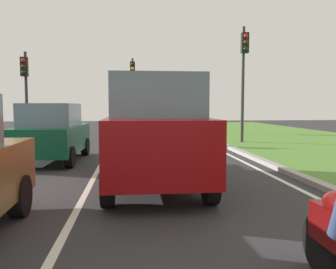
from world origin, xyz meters
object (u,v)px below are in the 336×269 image
Objects in this scene: traffic_light_near_right at (244,66)px; traffic_light_far_median at (133,82)px; car_suv_ahead at (154,131)px; traffic_light_overhead_left at (25,81)px; car_hatchback_far at (53,133)px.

traffic_light_near_right is 9.28m from traffic_light_far_median.
car_suv_ahead is 1.05× the size of traffic_light_overhead_left.
traffic_light_far_median reaches higher than car_hatchback_far.
car_suv_ahead is 9.69m from traffic_light_near_right.
car_suv_ahead is at bearing -119.29° from traffic_light_near_right.
traffic_light_overhead_left is (-5.47, 10.02, 1.72)m from car_suv_ahead.
car_hatchback_far is 12.84m from traffic_light_far_median.
traffic_light_far_median is at bearing 91.51° from car_suv_ahead.
traffic_light_near_right reaches higher than traffic_light_overhead_left.
traffic_light_far_median is (2.51, 12.36, 2.41)m from car_hatchback_far.
car_suv_ahead is 0.93× the size of traffic_light_far_median.
traffic_light_overhead_left is at bearing 118.83° from car_suv_ahead.
car_hatchback_far is at bearing -101.49° from traffic_light_far_median.
car_hatchback_far is 0.77× the size of traffic_light_far_median.
traffic_light_far_median is at bearing 80.72° from car_hatchback_far.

